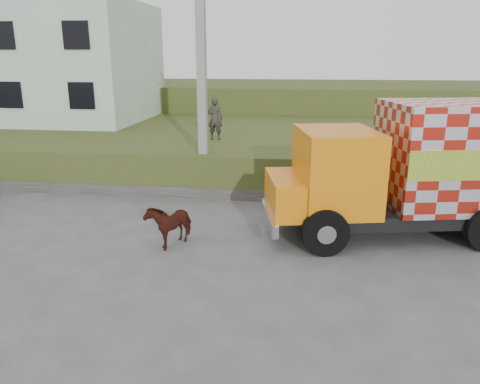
# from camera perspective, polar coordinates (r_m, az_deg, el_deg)

# --- Properties ---
(ground) EXTENTS (120.00, 120.00, 0.00)m
(ground) POSITION_cam_1_polar(r_m,az_deg,el_deg) (12.59, -4.19, -6.30)
(ground) COLOR #474749
(ground) RESTS_ON ground
(embankment) EXTENTS (40.00, 12.00, 1.50)m
(embankment) POSITION_cam_1_polar(r_m,az_deg,el_deg) (21.89, 1.07, 5.53)
(embankment) COLOR #2E4E1A
(embankment) RESTS_ON ground
(embankment_far) EXTENTS (40.00, 12.00, 3.00)m
(embankment_far) POSITION_cam_1_polar(r_m,az_deg,el_deg) (33.62, 3.45, 10.55)
(embankment_far) COLOR #2E4E1A
(embankment_far) RESTS_ON ground
(retaining_strip) EXTENTS (16.00, 0.50, 0.40)m
(retaining_strip) POSITION_cam_1_polar(r_m,az_deg,el_deg) (16.83, -8.00, 0.16)
(retaining_strip) COLOR #595651
(retaining_strip) RESTS_ON ground
(building) EXTENTS (10.00, 8.00, 6.00)m
(building) POSITION_cam_1_polar(r_m,az_deg,el_deg) (27.83, -22.02, 14.45)
(building) COLOR #B4D3B6
(building) RESTS_ON embankment
(utility_pole) EXTENTS (1.20, 0.30, 8.00)m
(utility_pole) POSITION_cam_1_polar(r_m,az_deg,el_deg) (16.35, -4.68, 13.59)
(utility_pole) COLOR gray
(utility_pole) RESTS_ON ground
(cargo_truck) EXTENTS (8.56, 4.22, 3.66)m
(cargo_truck) POSITION_cam_1_polar(r_m,az_deg,el_deg) (13.79, 22.82, 2.70)
(cargo_truck) COLOR black
(cargo_truck) RESTS_ON ground
(cow) EXTENTS (1.14, 1.52, 1.17)m
(cow) POSITION_cam_1_polar(r_m,az_deg,el_deg) (12.48, -8.56, -3.77)
(cow) COLOR #331A0C
(cow) RESTS_ON ground
(pedestrian) EXTENTS (0.66, 0.46, 1.72)m
(pedestrian) POSITION_cam_1_polar(r_m,az_deg,el_deg) (19.34, -3.06, 8.93)
(pedestrian) COLOR #292725
(pedestrian) RESTS_ON embankment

